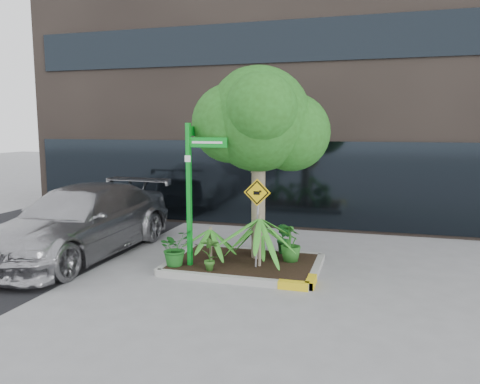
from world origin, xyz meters
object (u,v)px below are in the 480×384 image
(tree, at_px, (259,119))
(street_sign_post, at_px, (193,181))
(cattle_sign, at_px, (257,207))
(parked_car, at_px, (81,221))

(tree, height_order, street_sign_post, tree)
(street_sign_post, relative_size, cattle_sign, 1.70)
(tree, bearing_deg, street_sign_post, -141.84)
(parked_car, height_order, cattle_sign, cattle_sign)
(tree, xyz_separation_m, cattle_sign, (0.14, -0.67, -1.86))
(tree, bearing_deg, parked_car, -173.96)
(street_sign_post, bearing_deg, parked_car, 176.03)
(cattle_sign, bearing_deg, parked_car, 177.16)
(parked_car, xyz_separation_m, cattle_sign, (4.49, -0.21, 0.59))
(parked_car, height_order, street_sign_post, street_sign_post)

